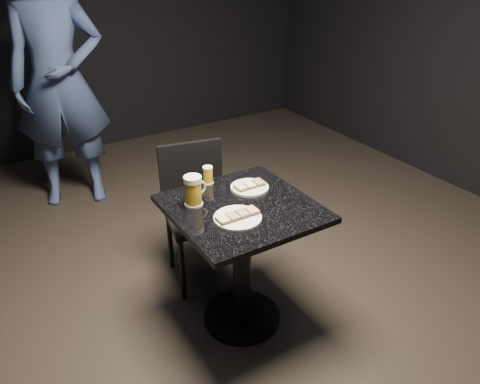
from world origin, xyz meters
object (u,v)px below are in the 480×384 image
Objects in this scene: beer_mug at (194,191)px; beer_tumbler at (208,175)px; plate_small at (250,188)px; chair at (197,205)px; plate_large at (238,218)px; table at (242,246)px; patron at (59,82)px.

beer_tumbler is (0.17, 0.17, -0.03)m from beer_mug.
plate_small is 0.48m from chair.
plate_large is 0.32m from plate_small.
plate_small is 0.31m from table.
plate_large is at bearing -64.66° from beer_mug.
plate_large is 1.13× the size of plate_small.
patron is at bearing 105.93° from chair.
chair is at bearing 62.55° from beer_mug.
plate_large is 2.36× the size of beer_tumbler.
plate_large is 0.12× the size of patron.
beer_mug is at bearing 179.39° from plate_small.
beer_tumbler is at bearing -60.74° from patron.
beer_mug is (-0.33, 0.00, 0.07)m from plate_small.
table is 4.75× the size of beer_mug.
beer_tumbler is (-0.16, 0.18, 0.04)m from plate_small.
table is 0.87× the size of chair.
beer_tumbler reaches higher than plate_small.
table is (-0.13, -0.14, -0.25)m from plate_small.
plate_small is at bearing 47.08° from plate_large.
chair reaches higher than beer_tumbler.
table is at bearing -90.20° from chair.
plate_small is at bearing 45.89° from table.
beer_mug is (-0.20, 0.14, 0.32)m from table.
plate_large is 0.31× the size of table.
plate_large is at bearing -98.29° from beer_tumbler.
table is at bearing -62.02° from patron.
plate_small is (0.22, 0.23, 0.00)m from plate_large.
beer_mug is (-0.11, 0.24, 0.07)m from plate_large.
chair is (0.09, 0.62, -0.26)m from plate_large.
plate_large is 0.68m from chair.
beer_tumbler is (-0.03, 0.31, 0.29)m from table.
plate_large is at bearing -64.88° from patron.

